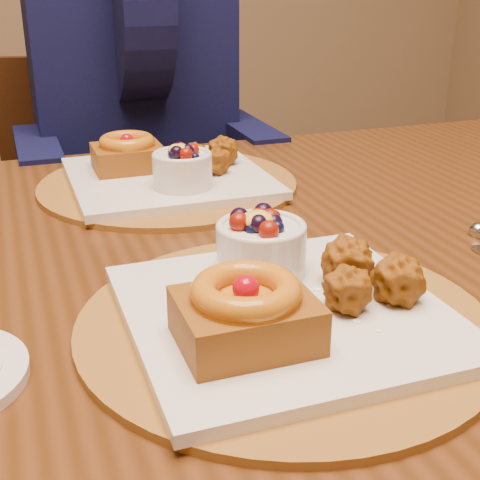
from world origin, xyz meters
The scene contains 5 objects.
dining_table centered at (0.09, 0.11, 0.68)m, with size 1.60×0.90×0.76m.
place_setting_near centered at (0.08, -0.11, 0.78)m, with size 0.38×0.38×0.09m.
place_setting_far centered at (0.08, 0.32, 0.78)m, with size 0.38×0.38×0.08m.
chair_far centered at (0.03, 0.78, 0.49)m, with size 0.52×0.52×0.88m.
diner centered at (0.13, 0.77, 0.84)m, with size 0.48×0.47×0.79m.
Camera 1 is at (-0.13, -0.60, 1.06)m, focal length 50.00 mm.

